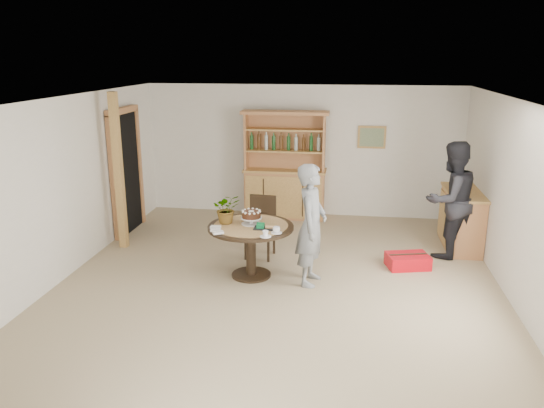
{
  "coord_description": "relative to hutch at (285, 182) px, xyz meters",
  "views": [
    {
      "loc": [
        0.9,
        -6.54,
        3.06
      ],
      "look_at": [
        -0.13,
        0.43,
        1.05
      ],
      "focal_mm": 35.0,
      "sensor_mm": 36.0,
      "label": 1
    }
  ],
  "objects": [
    {
      "name": "napkins",
      "position": [
        -0.53,
        -3.22,
        0.09
      ],
      "size": [
        0.24,
        0.33,
        0.03
      ],
      "color": "white",
      "rests_on": "dining_table"
    },
    {
      "name": "ground",
      "position": [
        0.3,
        -3.24,
        -0.69
      ],
      "size": [
        7.0,
        7.0,
        0.0
      ],
      "primitive_type": "plane",
      "color": "tan",
      "rests_on": "ground"
    },
    {
      "name": "hutch",
      "position": [
        0.0,
        0.0,
        0.0
      ],
      "size": [
        1.62,
        0.54,
        2.04
      ],
      "color": "#B2794B",
      "rests_on": "ground"
    },
    {
      "name": "coffee_cup_a",
      "position": [
        0.28,
        -3.19,
        0.11
      ],
      "size": [
        0.15,
        0.15,
        0.09
      ],
      "color": "white",
      "rests_on": "dining_table"
    },
    {
      "name": "dining_table",
      "position": [
        -0.12,
        -2.91,
        -0.08
      ],
      "size": [
        1.2,
        1.2,
        0.76
      ],
      "color": "black",
      "rests_on": "ground"
    },
    {
      "name": "adult_person",
      "position": [
        2.76,
        -1.69,
        0.22
      ],
      "size": [
        1.11,
        1.05,
        1.81
      ],
      "primitive_type": "imported",
      "rotation": [
        0.0,
        0.0,
        3.7
      ],
      "color": "black",
      "rests_on": "ground"
    },
    {
      "name": "red_suitcase",
      "position": [
        2.12,
        -2.26,
        -0.59
      ],
      "size": [
        0.68,
        0.54,
        0.21
      ],
      "rotation": [
        0.0,
        0.0,
        0.25
      ],
      "color": "red",
      "rests_on": "ground"
    },
    {
      "name": "birthday_cake",
      "position": [
        -0.12,
        -2.86,
        0.19
      ],
      "size": [
        0.3,
        0.3,
        0.2
      ],
      "color": "white",
      "rests_on": "dining_table"
    },
    {
      "name": "gift_tray",
      "position": [
        0.1,
        -3.03,
        0.1
      ],
      "size": [
        0.3,
        0.2,
        0.08
      ],
      "color": "black",
      "rests_on": "dining_table"
    },
    {
      "name": "teen_boy",
      "position": [
        0.73,
        -3.01,
        0.15
      ],
      "size": [
        0.48,
        0.66,
        1.67
      ],
      "primitive_type": "imported",
      "rotation": [
        0.0,
        0.0,
        1.43
      ],
      "color": "slate",
      "rests_on": "ground"
    },
    {
      "name": "flower_vase",
      "position": [
        -0.47,
        -2.86,
        0.28
      ],
      "size": [
        0.47,
        0.44,
        0.42
      ],
      "primitive_type": "imported",
      "rotation": [
        0.0,
        0.0,
        0.35
      ],
      "color": "#3F7233",
      "rests_on": "dining_table"
    },
    {
      "name": "sideboard",
      "position": [
        3.04,
        -1.24,
        -0.22
      ],
      "size": [
        0.54,
        1.26,
        0.94
      ],
      "color": "#B2794B",
      "rests_on": "ground"
    },
    {
      "name": "dining_chair",
      "position": [
        -0.11,
        -2.08,
        -0.15
      ],
      "size": [
        0.46,
        0.46,
        0.95
      ],
      "rotation": [
        0.0,
        0.0,
        -0.1
      ],
      "color": "black",
      "rests_on": "ground"
    },
    {
      "name": "coffee_cup_b",
      "position": [
        0.16,
        -3.36,
        0.11
      ],
      "size": [
        0.15,
        0.15,
        0.08
      ],
      "color": "white",
      "rests_on": "dining_table"
    },
    {
      "name": "room_shell",
      "position": [
        0.3,
        -3.23,
        1.05
      ],
      "size": [
        6.04,
        7.04,
        2.52
      ],
      "color": "white",
      "rests_on": "ground"
    },
    {
      "name": "doorway",
      "position": [
        -2.63,
        -1.24,
        0.42
      ],
      "size": [
        0.13,
        1.1,
        2.18
      ],
      "color": "black",
      "rests_on": "ground"
    },
    {
      "name": "pine_post",
      "position": [
        -2.4,
        -2.04,
        0.56
      ],
      "size": [
        0.12,
        0.12,
        2.5
      ],
      "primitive_type": "cube",
      "color": "tan",
      "rests_on": "ground"
    }
  ]
}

